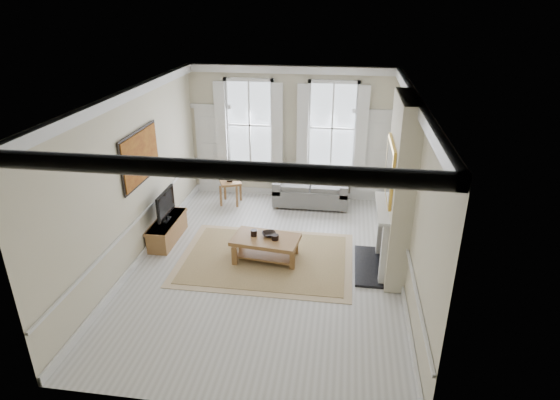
% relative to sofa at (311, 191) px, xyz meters
% --- Properties ---
extents(floor, '(7.20, 7.20, 0.00)m').
position_rel_sofa_xyz_m(floor, '(-0.60, -3.11, -0.36)').
color(floor, '#B7B5AD').
rests_on(floor, ground).
extents(ceiling, '(7.20, 7.20, 0.00)m').
position_rel_sofa_xyz_m(ceiling, '(-0.60, -3.11, 3.04)').
color(ceiling, white).
rests_on(ceiling, back_wall).
extents(back_wall, '(5.20, 0.00, 5.20)m').
position_rel_sofa_xyz_m(back_wall, '(-0.60, 0.49, 1.34)').
color(back_wall, beige).
rests_on(back_wall, floor).
extents(left_wall, '(0.00, 7.20, 7.20)m').
position_rel_sofa_xyz_m(left_wall, '(-3.20, -3.11, 1.34)').
color(left_wall, beige).
rests_on(left_wall, floor).
extents(right_wall, '(0.00, 7.20, 7.20)m').
position_rel_sofa_xyz_m(right_wall, '(2.00, -3.11, 1.34)').
color(right_wall, beige).
rests_on(right_wall, floor).
extents(window_left, '(1.26, 0.20, 2.20)m').
position_rel_sofa_xyz_m(window_left, '(-1.65, 0.44, 1.54)').
color(window_left, '#B2BCC6').
rests_on(window_left, back_wall).
extents(window_right, '(1.26, 0.20, 2.20)m').
position_rel_sofa_xyz_m(window_right, '(0.45, 0.44, 1.54)').
color(window_right, '#B2BCC6').
rests_on(window_right, back_wall).
extents(door_left, '(0.90, 0.08, 2.30)m').
position_rel_sofa_xyz_m(door_left, '(-2.65, 0.45, 0.79)').
color(door_left, silver).
rests_on(door_left, floor).
extents(door_right, '(0.90, 0.08, 2.30)m').
position_rel_sofa_xyz_m(door_right, '(1.45, 0.45, 0.79)').
color(door_right, silver).
rests_on(door_right, floor).
extents(painting, '(0.05, 1.66, 1.06)m').
position_rel_sofa_xyz_m(painting, '(-3.16, -2.81, 1.69)').
color(painting, '#A9691D').
rests_on(painting, left_wall).
extents(chimney_breast, '(0.35, 1.70, 3.38)m').
position_rel_sofa_xyz_m(chimney_breast, '(1.83, -2.91, 1.34)').
color(chimney_breast, beige).
rests_on(chimney_breast, floor).
extents(hearth, '(0.55, 1.50, 0.05)m').
position_rel_sofa_xyz_m(hearth, '(1.40, -2.91, -0.34)').
color(hearth, black).
rests_on(hearth, floor).
extents(fireplace, '(0.21, 1.45, 1.33)m').
position_rel_sofa_xyz_m(fireplace, '(1.60, -2.91, 0.37)').
color(fireplace, silver).
rests_on(fireplace, floor).
extents(mirror, '(0.06, 1.26, 1.06)m').
position_rel_sofa_xyz_m(mirror, '(1.61, -2.91, 1.69)').
color(mirror, gold).
rests_on(mirror, chimney_breast).
extents(sofa, '(1.86, 0.91, 0.86)m').
position_rel_sofa_xyz_m(sofa, '(0.00, 0.00, 0.00)').
color(sofa, '#595957').
rests_on(sofa, floor).
extents(side_table, '(0.65, 0.65, 0.61)m').
position_rel_sofa_xyz_m(side_table, '(-2.04, -0.27, 0.14)').
color(side_table, olive).
rests_on(side_table, floor).
extents(rug, '(3.50, 2.60, 0.02)m').
position_rel_sofa_xyz_m(rug, '(-0.67, -2.91, -0.35)').
color(rug, olive).
rests_on(rug, floor).
extents(coffee_table, '(1.40, 0.92, 0.49)m').
position_rel_sofa_xyz_m(coffee_table, '(-0.67, -2.91, 0.05)').
color(coffee_table, olive).
rests_on(coffee_table, rug).
extents(ceramic_pot_a, '(0.13, 0.13, 0.13)m').
position_rel_sofa_xyz_m(ceramic_pot_a, '(-0.92, -2.86, 0.20)').
color(ceramic_pot_a, black).
rests_on(ceramic_pot_a, coffee_table).
extents(ceramic_pot_b, '(0.15, 0.15, 0.11)m').
position_rel_sofa_xyz_m(ceramic_pot_b, '(-0.47, -2.96, 0.19)').
color(ceramic_pot_b, black).
rests_on(ceramic_pot_b, coffee_table).
extents(bowl, '(0.37, 0.37, 0.07)m').
position_rel_sofa_xyz_m(bowl, '(-0.62, -2.81, 0.17)').
color(bowl, black).
rests_on(bowl, coffee_table).
extents(tv_stand, '(0.43, 1.35, 0.48)m').
position_rel_sofa_xyz_m(tv_stand, '(-2.94, -2.41, -0.12)').
color(tv_stand, olive).
rests_on(tv_stand, floor).
extents(tv, '(0.08, 0.90, 0.68)m').
position_rel_sofa_xyz_m(tv, '(-2.92, -2.41, 0.51)').
color(tv, black).
rests_on(tv, tv_stand).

